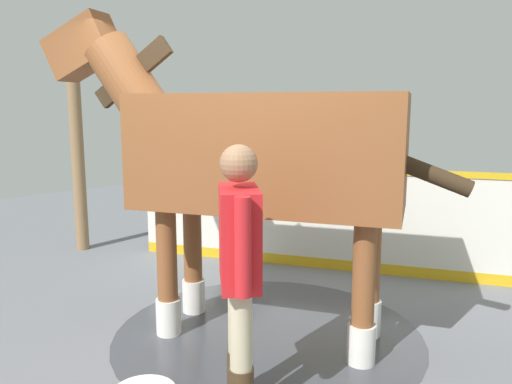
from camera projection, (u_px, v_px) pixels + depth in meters
ground_plane at (247, 347)px, 3.86m from camera, size 16.00×16.00×0.02m
wet_patch at (268, 334)px, 4.06m from camera, size 2.47×2.47×0.00m
barrier_wall at (315, 221)px, 5.68m from camera, size 2.09×3.78×1.16m
roof_post_near at (77, 143)px, 6.27m from camera, size 0.16×0.16×2.73m
horse at (253, 155)px, 3.86m from camera, size 1.90×3.09×2.58m
handler at (239, 263)px, 2.91m from camera, size 0.46×0.54×1.61m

